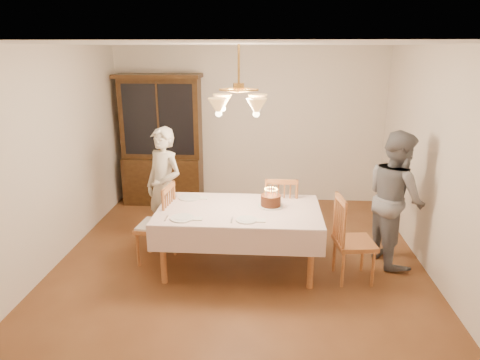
# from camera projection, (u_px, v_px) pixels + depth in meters

# --- Properties ---
(ground) EXTENTS (5.00, 5.00, 0.00)m
(ground) POSITION_uv_depth(u_px,v_px,m) (239.00, 267.00, 5.22)
(ground) COLOR #5A3219
(ground) RESTS_ON ground
(room_shell) EXTENTS (5.00, 5.00, 5.00)m
(room_shell) POSITION_uv_depth(u_px,v_px,m) (239.00, 140.00, 4.76)
(room_shell) COLOR white
(room_shell) RESTS_ON ground
(dining_table) EXTENTS (1.90, 1.10, 0.76)m
(dining_table) POSITION_uv_depth(u_px,v_px,m) (239.00, 215.00, 5.02)
(dining_table) COLOR #98562C
(dining_table) RESTS_ON ground
(china_hutch) EXTENTS (1.38, 0.54, 2.16)m
(china_hutch) POSITION_uv_depth(u_px,v_px,m) (162.00, 143.00, 7.16)
(china_hutch) COLOR black
(china_hutch) RESTS_ON ground
(chair_far_side) EXTENTS (0.44, 0.42, 1.00)m
(chair_far_side) POSITION_uv_depth(u_px,v_px,m) (280.00, 216.00, 5.62)
(chair_far_side) COLOR #98562C
(chair_far_side) RESTS_ON ground
(chair_left_end) EXTENTS (0.47, 0.49, 1.00)m
(chair_left_end) POSITION_uv_depth(u_px,v_px,m) (156.00, 227.00, 5.25)
(chair_left_end) COLOR #98562C
(chair_left_end) RESTS_ON ground
(chair_right_end) EXTENTS (0.47, 0.49, 1.00)m
(chair_right_end) POSITION_uv_depth(u_px,v_px,m) (353.00, 243.00, 4.84)
(chair_right_end) COLOR #98562C
(chair_right_end) RESTS_ON ground
(elderly_woman) EXTENTS (0.70, 0.64, 1.60)m
(elderly_woman) POSITION_uv_depth(u_px,v_px,m) (164.00, 187.00, 5.64)
(elderly_woman) COLOR beige
(elderly_woman) RESTS_ON ground
(adult_in_grey) EXTENTS (0.79, 0.92, 1.65)m
(adult_in_grey) POSITION_uv_depth(u_px,v_px,m) (395.00, 198.00, 5.17)
(adult_in_grey) COLOR slate
(adult_in_grey) RESTS_ON ground
(birthday_cake) EXTENTS (0.30, 0.30, 0.23)m
(birthday_cake) POSITION_uv_depth(u_px,v_px,m) (271.00, 201.00, 5.05)
(birthday_cake) COLOR white
(birthday_cake) RESTS_ON dining_table
(place_setting_near_left) EXTENTS (0.41, 0.26, 0.02)m
(place_setting_near_left) POSITION_uv_depth(u_px,v_px,m) (183.00, 218.00, 4.71)
(place_setting_near_left) COLOR white
(place_setting_near_left) RESTS_ON dining_table
(place_setting_near_right) EXTENTS (0.38, 0.23, 0.02)m
(place_setting_near_right) POSITION_uv_depth(u_px,v_px,m) (248.00, 220.00, 4.66)
(place_setting_near_right) COLOR white
(place_setting_near_right) RESTS_ON dining_table
(place_setting_far_left) EXTENTS (0.42, 0.27, 0.02)m
(place_setting_far_left) POSITION_uv_depth(u_px,v_px,m) (190.00, 198.00, 5.35)
(place_setting_far_left) COLOR white
(place_setting_far_left) RESTS_ON dining_table
(chandelier) EXTENTS (0.62, 0.62, 0.73)m
(chandelier) POSITION_uv_depth(u_px,v_px,m) (239.00, 104.00, 4.64)
(chandelier) COLOR #BF8C3F
(chandelier) RESTS_ON ground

